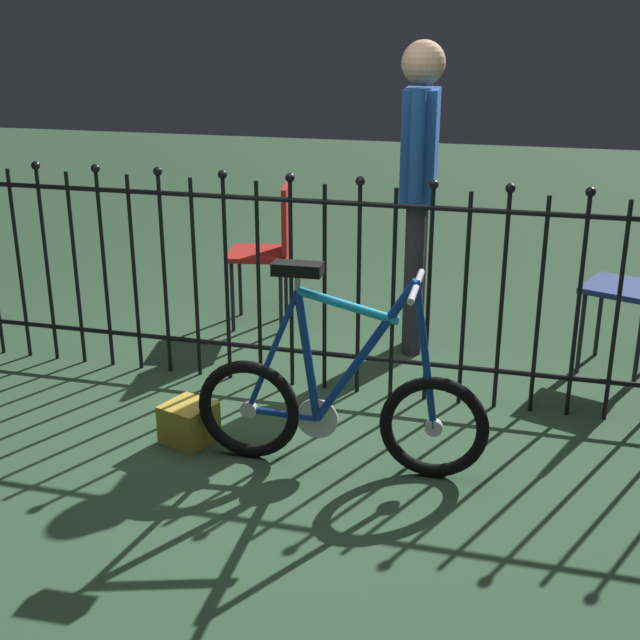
{
  "coord_description": "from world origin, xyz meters",
  "views": [
    {
      "loc": [
        1.06,
        -3.16,
        1.8
      ],
      "look_at": [
        0.16,
        0.21,
        0.55
      ],
      "focal_mm": 47.16,
      "sensor_mm": 36.0,
      "label": 1
    }
  ],
  "objects_px": {
    "chair_navy": "(638,282)",
    "display_crate": "(189,423)",
    "chair_red": "(272,242)",
    "bicycle": "(339,403)",
    "person_visitor": "(419,171)"
  },
  "relations": [
    {
      "from": "person_visitor",
      "to": "chair_navy",
      "type": "bearing_deg",
      "value": -2.99
    },
    {
      "from": "chair_red",
      "to": "chair_navy",
      "type": "height_order",
      "value": "chair_red"
    },
    {
      "from": "bicycle",
      "to": "chair_navy",
      "type": "bearing_deg",
      "value": 47.46
    },
    {
      "from": "chair_navy",
      "to": "person_visitor",
      "type": "height_order",
      "value": "person_visitor"
    },
    {
      "from": "bicycle",
      "to": "person_visitor",
      "type": "height_order",
      "value": "person_visitor"
    },
    {
      "from": "chair_navy",
      "to": "display_crate",
      "type": "bearing_deg",
      "value": -145.74
    },
    {
      "from": "person_visitor",
      "to": "display_crate",
      "type": "height_order",
      "value": "person_visitor"
    },
    {
      "from": "chair_red",
      "to": "person_visitor",
      "type": "xyz_separation_m",
      "value": [
        0.91,
        -0.18,
        0.5
      ]
    },
    {
      "from": "chair_red",
      "to": "display_crate",
      "type": "relative_size",
      "value": 4.32
    },
    {
      "from": "bicycle",
      "to": "chair_red",
      "type": "bearing_deg",
      "value": 116.78
    },
    {
      "from": "chair_navy",
      "to": "chair_red",
      "type": "bearing_deg",
      "value": 173.27
    },
    {
      "from": "chair_navy",
      "to": "display_crate",
      "type": "height_order",
      "value": "chair_navy"
    },
    {
      "from": "bicycle",
      "to": "chair_red",
      "type": "distance_m",
      "value": 1.84
    },
    {
      "from": "bicycle",
      "to": "display_crate",
      "type": "distance_m",
      "value": 0.73
    },
    {
      "from": "chair_red",
      "to": "chair_navy",
      "type": "bearing_deg",
      "value": -6.73
    }
  ]
}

